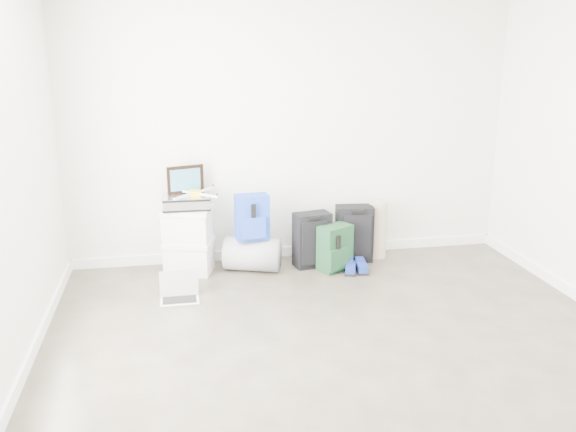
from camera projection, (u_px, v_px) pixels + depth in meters
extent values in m
plane|color=#363027|center=(361.00, 378.00, 4.12)|extent=(5.00, 5.00, 0.00)
cube|color=silver|center=(291.00, 128.00, 6.11)|extent=(4.50, 0.02, 2.70)
cube|color=white|center=(291.00, 251.00, 6.46)|extent=(4.50, 0.02, 0.10)
cube|color=white|center=(9.00, 407.00, 3.71)|extent=(0.02, 5.00, 0.10)
cube|color=silver|center=(189.00, 258.00, 5.98)|extent=(0.51, 0.45, 0.28)
cube|color=silver|center=(189.00, 242.00, 5.94)|extent=(0.54, 0.48, 0.04)
cube|color=silver|center=(188.00, 227.00, 5.89)|extent=(0.51, 0.45, 0.28)
cube|color=silver|center=(187.00, 210.00, 5.85)|extent=(0.54, 0.48, 0.04)
cube|color=#B2B2B7|center=(187.00, 202.00, 5.83)|extent=(0.45, 0.33, 0.13)
cube|color=black|center=(185.00, 179.00, 5.87)|extent=(0.35, 0.12, 0.27)
cube|color=#215F87|center=(185.00, 180.00, 5.85)|extent=(0.29, 0.09, 0.21)
cube|color=yellow|center=(195.00, 193.00, 5.80)|extent=(0.10, 0.10, 0.05)
cube|color=white|center=(205.00, 190.00, 5.91)|extent=(0.21, 0.22, 0.02)
cube|color=white|center=(184.00, 191.00, 5.87)|extent=(0.22, 0.21, 0.02)
cube|color=white|center=(185.00, 196.00, 5.68)|extent=(0.21, 0.22, 0.02)
cube|color=white|center=(206.00, 195.00, 5.72)|extent=(0.22, 0.21, 0.02)
cylinder|color=gray|center=(252.00, 254.00, 6.02)|extent=(0.62, 0.49, 0.33)
cube|color=navy|center=(252.00, 217.00, 5.89)|extent=(0.33, 0.21, 0.44)
cube|color=navy|center=(254.00, 228.00, 5.81)|extent=(0.24, 0.08, 0.21)
cube|color=black|center=(312.00, 240.00, 6.11)|extent=(0.39, 0.27, 0.55)
cube|color=black|center=(315.00, 243.00, 6.00)|extent=(0.27, 0.08, 0.44)
cube|color=black|center=(315.00, 218.00, 5.93)|extent=(0.11, 0.04, 0.02)
cube|color=#12331A|center=(335.00, 248.00, 6.01)|extent=(0.38, 0.33, 0.46)
cube|color=#12331A|center=(338.00, 259.00, 5.93)|extent=(0.24, 0.17, 0.22)
cube|color=black|center=(354.00, 233.00, 6.26)|extent=(0.39, 0.25, 0.58)
cube|color=black|center=(357.00, 237.00, 6.14)|extent=(0.28, 0.06, 0.46)
cube|color=black|center=(358.00, 211.00, 6.07)|extent=(0.13, 0.04, 0.03)
cube|color=black|center=(350.00, 271.00, 6.00)|extent=(0.17, 0.27, 0.02)
cube|color=#1B32A7|center=(351.00, 267.00, 5.99)|extent=(0.17, 0.26, 0.06)
cube|color=black|center=(362.00, 270.00, 6.02)|extent=(0.13, 0.27, 0.02)
cube|color=#1B32A7|center=(362.00, 266.00, 6.01)|extent=(0.13, 0.26, 0.06)
cylinder|color=tan|center=(377.00, 229.00, 6.36)|extent=(0.20, 0.20, 0.60)
cube|color=silver|center=(180.00, 301.00, 5.33)|extent=(0.34, 0.24, 0.02)
cube|color=black|center=(180.00, 300.00, 5.32)|extent=(0.29, 0.16, 0.00)
cube|color=black|center=(179.00, 283.00, 5.40)|extent=(0.34, 0.01, 0.22)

